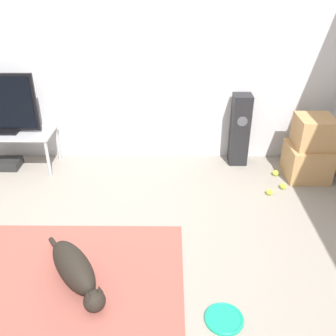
{
  "coord_description": "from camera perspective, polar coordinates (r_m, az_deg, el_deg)",
  "views": [
    {
      "loc": [
        0.66,
        -2.11,
        2.14
      ],
      "look_at": [
        0.64,
        0.94,
        0.45
      ],
      "focal_mm": 40.0,
      "sensor_mm": 36.0,
      "label": 1
    }
  ],
  "objects": [
    {
      "name": "tv_stand",
      "position": [
        4.64,
        -23.17,
        4.48
      ],
      "size": [
        1.03,
        0.46,
        0.45
      ],
      "color": "#A8A8AD",
      "rests_on": "ground_plane"
    },
    {
      "name": "tennis_ball_near_speaker",
      "position": [
        4.05,
        15.23,
        -3.55
      ],
      "size": [
        0.07,
        0.07,
        0.07
      ],
      "color": "#C6E033",
      "rests_on": "ground_plane"
    },
    {
      "name": "floor_speaker",
      "position": [
        4.45,
        10.87,
        5.73
      ],
      "size": [
        0.21,
        0.21,
        0.84
      ],
      "color": "black",
      "rests_on": "ground_plane"
    },
    {
      "name": "area_rug",
      "position": [
        3.09,
        -15.37,
        -16.0
      ],
      "size": [
        1.81,
        1.3,
        0.01
      ],
      "color": "#934C42",
      "rests_on": "ground_plane"
    },
    {
      "name": "tv",
      "position": [
        4.51,
        -24.09,
        8.86
      ],
      "size": [
        0.78,
        0.2,
        0.67
      ],
      "color": "black",
      "rests_on": "tv_stand"
    },
    {
      "name": "ground_plane",
      "position": [
        3.08,
        -12.53,
        -15.92
      ],
      "size": [
        12.0,
        12.0,
        0.0
      ],
      "primitive_type": "plane",
      "color": "gray"
    },
    {
      "name": "tennis_ball_loose_on_carpet",
      "position": [
        4.19,
        17.15,
        -2.66
      ],
      "size": [
        0.07,
        0.07,
        0.07
      ],
      "color": "#C6E033",
      "rests_on": "ground_plane"
    },
    {
      "name": "dog",
      "position": [
        2.96,
        -13.95,
        -14.8
      ],
      "size": [
        0.59,
        0.77,
        0.26
      ],
      "color": "black",
      "rests_on": "area_rug"
    },
    {
      "name": "wall_back",
      "position": [
        4.35,
        -8.65,
        17.21
      ],
      "size": [
        8.0,
        0.06,
        2.55
      ],
      "color": "silver",
      "rests_on": "ground_plane"
    },
    {
      "name": "game_console",
      "position": [
        4.81,
        -23.36,
        0.61
      ],
      "size": [
        0.32,
        0.25,
        0.09
      ],
      "color": "black",
      "rests_on": "ground_plane"
    },
    {
      "name": "tennis_ball_by_boxes",
      "position": [
        4.42,
        16.06,
        -0.73
      ],
      "size": [
        0.07,
        0.07,
        0.07
      ],
      "color": "#C6E033",
      "rests_on": "ground_plane"
    },
    {
      "name": "cardboard_box_lower",
      "position": [
        4.45,
        20.42,
        0.97
      ],
      "size": [
        0.45,
        0.46,
        0.37
      ],
      "color": "tan",
      "rests_on": "ground_plane"
    },
    {
      "name": "cardboard_box_upper",
      "position": [
        4.33,
        21.35,
        5.18
      ],
      "size": [
        0.38,
        0.39,
        0.33
      ],
      "color": "tan",
      "rests_on": "cardboard_box_lower"
    },
    {
      "name": "frisbee",
      "position": [
        2.77,
        8.53,
        -21.75
      ],
      "size": [
        0.27,
        0.27,
        0.03
      ],
      "color": "#199E7A",
      "rests_on": "ground_plane"
    }
  ]
}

